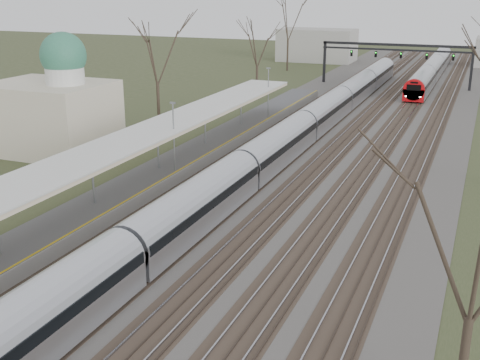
# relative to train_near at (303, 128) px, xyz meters

# --- Properties ---
(track_bed) EXTENTS (24.00, 160.00, 0.22)m
(track_bed) POSITION_rel_train_near_xyz_m (2.76, 6.04, -1.42)
(track_bed) COLOR #474442
(track_bed) RESTS_ON ground
(platform) EXTENTS (3.50, 69.00, 1.00)m
(platform) POSITION_rel_train_near_xyz_m (-6.55, -11.46, -0.98)
(platform) COLOR #9E9B93
(platform) RESTS_ON ground
(canopy) EXTENTS (4.10, 50.00, 3.11)m
(canopy) POSITION_rel_train_near_xyz_m (-6.55, -15.97, 2.45)
(canopy) COLOR slate
(canopy) RESTS_ON platform
(dome_building) EXTENTS (10.00, 8.00, 10.30)m
(dome_building) POSITION_rel_train_near_xyz_m (-19.21, -10.96, 2.24)
(dome_building) COLOR beige
(dome_building) RESTS_ON ground
(signal_gantry) EXTENTS (21.00, 0.59, 6.08)m
(signal_gantry) POSITION_rel_train_near_xyz_m (2.79, 36.03, 3.43)
(signal_gantry) COLOR black
(signal_gantry) RESTS_ON ground
(tree_west_far) EXTENTS (5.50, 5.50, 11.33)m
(tree_west_far) POSITION_rel_train_near_xyz_m (-14.50, -0.96, 6.54)
(tree_west_far) COLOR #2D231C
(tree_west_far) RESTS_ON ground
(tree_east_near) EXTENTS (4.50, 4.50, 9.27)m
(tree_east_near) POSITION_rel_train_near_xyz_m (15.50, -33.96, 5.08)
(tree_east_near) COLOR #2D231C
(tree_east_near) RESTS_ON ground
(train_near) EXTENTS (2.62, 90.21, 3.05)m
(train_near) POSITION_rel_train_near_xyz_m (0.00, 0.00, 0.00)
(train_near) COLOR #B8BCC3
(train_near) RESTS_ON ground
(train_far) EXTENTS (2.62, 45.21, 3.05)m
(train_far) POSITION_rel_train_near_xyz_m (7.00, 45.77, 0.00)
(train_far) COLOR #B8BCC3
(train_far) RESTS_ON ground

